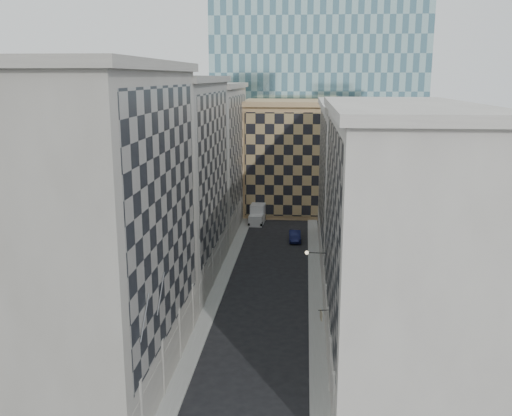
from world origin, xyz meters
The scene contains 14 objects.
sidewalk_west centered at (-5.25, 30.00, 0.07)m, with size 1.50×100.00×0.15m, color gray.
sidewalk_east centered at (5.25, 30.00, 0.07)m, with size 1.50×100.00×0.15m, color gray.
bldg_left_a centered at (-10.88, 11.00, 11.82)m, with size 10.80×22.80×23.70m.
bldg_left_b centered at (-10.88, 33.00, 11.32)m, with size 10.80×22.80×22.70m.
bldg_left_c centered at (-10.88, 55.00, 10.83)m, with size 10.80×22.80×21.70m.
bldg_right_a centered at (10.88, 15.00, 10.32)m, with size 10.80×26.80×20.70m.
bldg_right_b centered at (10.89, 42.00, 9.85)m, with size 10.80×28.80×19.70m.
tan_block centered at (2.00, 67.90, 9.44)m, with size 16.80×14.80×18.80m.
church_tower centered at (0.00, 82.00, 26.95)m, with size 7.20×7.20×51.50m.
flagpoles_left centered at (-5.90, 6.00, 8.00)m, with size 0.10×6.33×2.33m.
bracket_lamp centered at (4.38, 24.00, 6.20)m, with size 1.98×0.36×0.36m.
box_truck centered at (-3.46, 58.92, 1.27)m, with size 2.40×5.42×2.92m.
dark_car centered at (2.65, 49.15, 0.75)m, with size 1.59×4.57×1.50m, color #10143B.
shop_sign centered at (5.41, 14.88, 3.83)m, with size 0.90×0.79×0.87m.
Camera 1 is at (3.83, -28.28, 22.58)m, focal length 40.00 mm.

